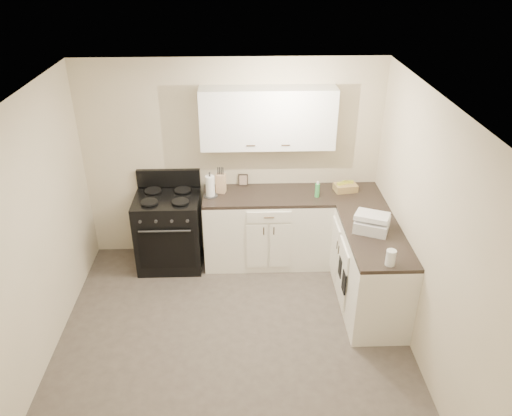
{
  "coord_description": "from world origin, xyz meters",
  "views": [
    {
      "loc": [
        0.1,
        -3.83,
        3.66
      ],
      "look_at": [
        0.26,
        0.85,
        1.11
      ],
      "focal_mm": 35.0,
      "sensor_mm": 36.0,
      "label": 1
    }
  ],
  "objects_px": {
    "paper_towel": "(210,186)",
    "countertop_grill": "(372,224)",
    "stove": "(170,231)",
    "knife_block": "(221,183)",
    "wicker_basket": "(345,187)"
  },
  "relations": [
    {
      "from": "paper_towel",
      "to": "stove",
      "type": "bearing_deg",
      "value": -179.65
    },
    {
      "from": "countertop_grill",
      "to": "wicker_basket",
      "type": "bearing_deg",
      "value": 119.28
    },
    {
      "from": "stove",
      "to": "countertop_grill",
      "type": "bearing_deg",
      "value": -20.2
    },
    {
      "from": "knife_block",
      "to": "paper_towel",
      "type": "xyz_separation_m",
      "value": [
        -0.12,
        -0.1,
        0.01
      ]
    },
    {
      "from": "paper_towel",
      "to": "countertop_grill",
      "type": "height_order",
      "value": "paper_towel"
    },
    {
      "from": "paper_towel",
      "to": "wicker_basket",
      "type": "xyz_separation_m",
      "value": [
        1.63,
        0.09,
        -0.09
      ]
    },
    {
      "from": "knife_block",
      "to": "countertop_grill",
      "type": "height_order",
      "value": "knife_block"
    },
    {
      "from": "paper_towel",
      "to": "countertop_grill",
      "type": "xyz_separation_m",
      "value": [
        1.73,
        -0.83,
        -0.07
      ]
    },
    {
      "from": "countertop_grill",
      "to": "paper_towel",
      "type": "bearing_deg",
      "value": 177.37
    },
    {
      "from": "paper_towel",
      "to": "countertop_grill",
      "type": "bearing_deg",
      "value": -25.71
    },
    {
      "from": "wicker_basket",
      "to": "countertop_grill",
      "type": "relative_size",
      "value": 0.77
    },
    {
      "from": "stove",
      "to": "paper_towel",
      "type": "bearing_deg",
      "value": 0.35
    },
    {
      "from": "knife_block",
      "to": "paper_towel",
      "type": "relative_size",
      "value": 0.9
    },
    {
      "from": "knife_block",
      "to": "countertop_grill",
      "type": "relative_size",
      "value": 0.69
    },
    {
      "from": "stove",
      "to": "knife_block",
      "type": "bearing_deg",
      "value": 9.18
    }
  ]
}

